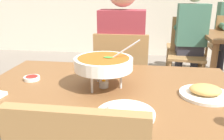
{
  "coord_description": "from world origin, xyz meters",
  "views": [
    {
      "loc": [
        0.18,
        -1.13,
        1.2
      ],
      "look_at": [
        0.0,
        0.15,
        0.77
      ],
      "focal_mm": 37.82,
      "sensor_mm": 36.0,
      "label": 1
    }
  ],
  "objects_px": {
    "chair_bg_left": "(187,49)",
    "chair_bg_corner": "(190,43)",
    "rice_plate": "(126,111)",
    "appetizer_plate": "(205,92)",
    "dining_table_main": "(108,105)",
    "curry_bowl": "(104,64)",
    "diner_main": "(122,50)",
    "patron_bg_left": "(191,31)",
    "sauce_dish": "(32,78)",
    "chair_diner_main": "(122,78)"
  },
  "relations": [
    {
      "from": "chair_diner_main",
      "to": "appetizer_plate",
      "type": "bearing_deg",
      "value": -57.73
    },
    {
      "from": "curry_bowl",
      "to": "chair_bg_corner",
      "type": "relative_size",
      "value": 0.37
    },
    {
      "from": "rice_plate",
      "to": "curry_bowl",
      "type": "bearing_deg",
      "value": 116.19
    },
    {
      "from": "chair_bg_left",
      "to": "dining_table_main",
      "type": "bearing_deg",
      "value": -110.5
    },
    {
      "from": "diner_main",
      "to": "chair_diner_main",
      "type": "bearing_deg",
      "value": -90.0
    },
    {
      "from": "chair_bg_left",
      "to": "curry_bowl",
      "type": "bearing_deg",
      "value": -111.18
    },
    {
      "from": "chair_bg_left",
      "to": "chair_bg_corner",
      "type": "xyz_separation_m",
      "value": [
        0.1,
        0.43,
        0.0
      ]
    },
    {
      "from": "patron_bg_left",
      "to": "appetizer_plate",
      "type": "bearing_deg",
      "value": -97.72
    },
    {
      "from": "patron_bg_left",
      "to": "rice_plate",
      "type": "bearing_deg",
      "value": -105.94
    },
    {
      "from": "chair_diner_main",
      "to": "curry_bowl",
      "type": "relative_size",
      "value": 2.71
    },
    {
      "from": "dining_table_main",
      "to": "chair_bg_left",
      "type": "xyz_separation_m",
      "value": [
        0.71,
        1.91,
        -0.11
      ]
    },
    {
      "from": "rice_plate",
      "to": "chair_bg_corner",
      "type": "height_order",
      "value": "chair_bg_corner"
    },
    {
      "from": "curry_bowl",
      "to": "appetizer_plate",
      "type": "xyz_separation_m",
      "value": [
        0.5,
        -0.04,
        -0.11
      ]
    },
    {
      "from": "diner_main",
      "to": "rice_plate",
      "type": "height_order",
      "value": "diner_main"
    },
    {
      "from": "rice_plate",
      "to": "appetizer_plate",
      "type": "relative_size",
      "value": 1.0
    },
    {
      "from": "diner_main",
      "to": "chair_bg_corner",
      "type": "height_order",
      "value": "diner_main"
    },
    {
      "from": "chair_bg_left",
      "to": "sauce_dish",
      "type": "bearing_deg",
      "value": -122.09
    },
    {
      "from": "patron_bg_left",
      "to": "curry_bowl",
      "type": "bearing_deg",
      "value": -111.87
    },
    {
      "from": "curry_bowl",
      "to": "patron_bg_left",
      "type": "height_order",
      "value": "patron_bg_left"
    },
    {
      "from": "chair_bg_left",
      "to": "chair_bg_corner",
      "type": "bearing_deg",
      "value": 76.44
    },
    {
      "from": "curry_bowl",
      "to": "chair_bg_left",
      "type": "relative_size",
      "value": 0.37
    },
    {
      "from": "sauce_dish",
      "to": "dining_table_main",
      "type": "bearing_deg",
      "value": -7.26
    },
    {
      "from": "sauce_dish",
      "to": "chair_bg_left",
      "type": "xyz_separation_m",
      "value": [
        1.16,
        1.85,
        -0.22
      ]
    },
    {
      "from": "diner_main",
      "to": "appetizer_plate",
      "type": "xyz_separation_m",
      "value": [
        0.48,
        -0.79,
        -0.0
      ]
    },
    {
      "from": "chair_bg_corner",
      "to": "patron_bg_left",
      "type": "height_order",
      "value": "patron_bg_left"
    },
    {
      "from": "dining_table_main",
      "to": "rice_plate",
      "type": "height_order",
      "value": "rice_plate"
    },
    {
      "from": "curry_bowl",
      "to": "rice_plate",
      "type": "xyz_separation_m",
      "value": [
        0.14,
        -0.28,
        -0.11
      ]
    },
    {
      "from": "chair_bg_corner",
      "to": "patron_bg_left",
      "type": "xyz_separation_m",
      "value": [
        -0.08,
        -0.43,
        0.24
      ]
    },
    {
      "from": "chair_diner_main",
      "to": "dining_table_main",
      "type": "bearing_deg",
      "value": -90.0
    },
    {
      "from": "diner_main",
      "to": "rice_plate",
      "type": "distance_m",
      "value": 1.04
    },
    {
      "from": "dining_table_main",
      "to": "chair_bg_corner",
      "type": "xyz_separation_m",
      "value": [
        0.82,
        2.34,
        -0.11
      ]
    },
    {
      "from": "curry_bowl",
      "to": "chair_bg_corner",
      "type": "bearing_deg",
      "value": 70.18
    },
    {
      "from": "chair_bg_left",
      "to": "patron_bg_left",
      "type": "xyz_separation_m",
      "value": [
        0.03,
        0.0,
        0.24
      ]
    },
    {
      "from": "diner_main",
      "to": "chair_bg_left",
      "type": "bearing_deg",
      "value": 58.28
    },
    {
      "from": "chair_bg_left",
      "to": "patron_bg_left",
      "type": "distance_m",
      "value": 0.24
    },
    {
      "from": "diner_main",
      "to": "appetizer_plate",
      "type": "relative_size",
      "value": 5.46
    },
    {
      "from": "chair_diner_main",
      "to": "chair_bg_corner",
      "type": "bearing_deg",
      "value": 63.22
    },
    {
      "from": "rice_plate",
      "to": "appetizer_plate",
      "type": "distance_m",
      "value": 0.43
    },
    {
      "from": "diner_main",
      "to": "chair_bg_corner",
      "type": "distance_m",
      "value": 1.8
    },
    {
      "from": "appetizer_plate",
      "to": "chair_diner_main",
      "type": "bearing_deg",
      "value": 122.27
    },
    {
      "from": "appetizer_plate",
      "to": "chair_bg_left",
      "type": "bearing_deg",
      "value": 83.06
    },
    {
      "from": "chair_diner_main",
      "to": "sauce_dish",
      "type": "bearing_deg",
      "value": -123.97
    },
    {
      "from": "chair_bg_left",
      "to": "rice_plate",
      "type": "bearing_deg",
      "value": -105.29
    },
    {
      "from": "rice_plate",
      "to": "chair_bg_corner",
      "type": "bearing_deg",
      "value": 74.99
    },
    {
      "from": "rice_plate",
      "to": "patron_bg_left",
      "type": "distance_m",
      "value": 2.28
    },
    {
      "from": "appetizer_plate",
      "to": "chair_bg_corner",
      "type": "height_order",
      "value": "chair_bg_corner"
    },
    {
      "from": "rice_plate",
      "to": "patron_bg_left",
      "type": "relative_size",
      "value": 0.18
    },
    {
      "from": "curry_bowl",
      "to": "patron_bg_left",
      "type": "relative_size",
      "value": 0.25
    },
    {
      "from": "dining_table_main",
      "to": "diner_main",
      "type": "bearing_deg",
      "value": 90.0
    },
    {
      "from": "diner_main",
      "to": "patron_bg_left",
      "type": "height_order",
      "value": "same"
    }
  ]
}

